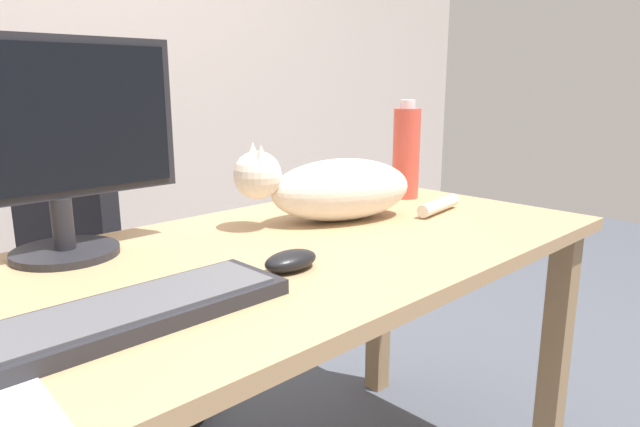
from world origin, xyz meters
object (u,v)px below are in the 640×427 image
Objects in this scene: office_chair at (112,297)px; monitor at (54,140)px; computer_mouse at (291,261)px; keyboard at (138,310)px; cat at (333,188)px; spray_bottle at (406,152)px.

office_chair is 0.77m from monitor.
keyboard is at bearing -178.14° from computer_mouse.
cat is (0.62, 0.22, 0.07)m from keyboard.
monitor is 0.50m from computer_mouse.
monitor is 4.36× the size of computer_mouse.
office_chair is at bearing 59.34° from monitor.
monitor reaches higher than office_chair.
keyboard is (-0.33, -0.86, 0.32)m from office_chair.
cat is at bearing -15.60° from monitor.
spray_bottle is (0.67, 0.26, 0.11)m from computer_mouse.
computer_mouse is at bearing -159.02° from spray_bottle.
office_chair is 1.65× the size of cat.
cat is at bearing 32.86° from computer_mouse.
monitor is 0.83× the size of cat.
monitor is 0.44m from keyboard.
cat is at bearing -65.64° from office_chair.
monitor is at bearing 125.04° from computer_mouse.
spray_bottle is at bearing 20.98° from computer_mouse.
spray_bottle is (0.35, 0.05, 0.05)m from cat.
keyboard is 1.57× the size of spray_bottle.
office_chair is at bearing 88.11° from computer_mouse.
monitor is at bearing 173.24° from spray_bottle.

